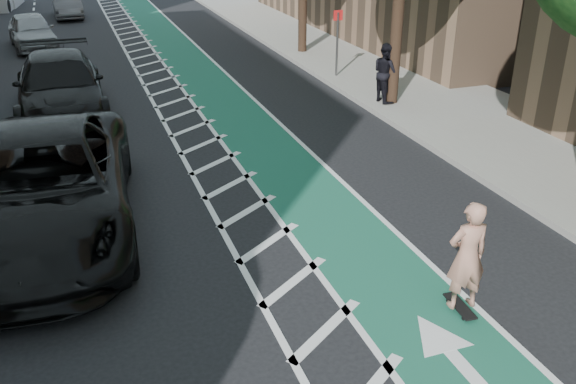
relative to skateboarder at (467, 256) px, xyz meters
name	(u,v)px	position (x,y,z in m)	size (l,w,h in m)	color
ground	(207,299)	(-3.70, 1.65, -1.01)	(120.00, 120.00, 0.00)	black
bike_lane	(229,107)	(-0.70, 11.65, -1.00)	(2.00, 90.00, 0.01)	#18574A
buffer_strip	(182,112)	(-2.20, 11.65, -1.00)	(1.40, 90.00, 0.01)	silver
sidewalk_right	(409,86)	(5.80, 11.65, -0.93)	(5.00, 90.00, 0.15)	gray
curb_right	(345,93)	(3.35, 11.65, -0.93)	(0.12, 90.00, 0.16)	gray
sign_post	(337,42)	(3.90, 13.65, 0.35)	(0.35, 0.08, 2.47)	#4C4C4C
skateboard	(460,306)	(0.00, 0.00, -0.93)	(0.26, 0.75, 0.10)	black
skateboarder	(467,256)	(0.00, 0.00, 0.00)	(0.66, 0.43, 1.81)	tan
suv_near	(42,186)	(-6.10, 4.92, -0.01)	(3.30, 7.17, 1.99)	black
suv_far	(60,86)	(-5.65, 12.59, -0.11)	(2.51, 6.17, 1.79)	black
car_silver	(32,31)	(-6.67, 23.27, -0.25)	(1.79, 4.45, 1.52)	gray
car_grey	(67,5)	(-4.95, 31.36, -0.31)	(1.47, 4.22, 1.39)	#5D5C62
pedestrian	(386,73)	(4.00, 10.13, 0.07)	(0.90, 0.70, 1.85)	black
barrel_a	(58,216)	(-5.90, 4.80, -0.62)	(0.60, 0.60, 0.82)	#FF610D
barrel_b	(65,77)	(-5.50, 15.65, -0.58)	(0.66, 0.66, 0.90)	#DB540B
barrel_c	(47,76)	(-6.10, 16.15, -0.60)	(0.63, 0.63, 0.86)	#EA450C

